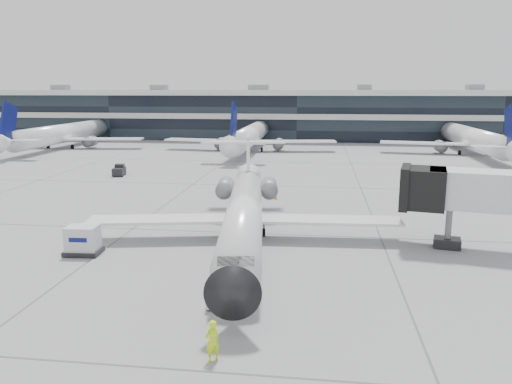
# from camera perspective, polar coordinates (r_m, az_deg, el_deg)

# --- Properties ---
(ground) EXTENTS (220.00, 220.00, 0.00)m
(ground) POSITION_cam_1_polar(r_m,az_deg,el_deg) (39.96, -0.38, -4.74)
(ground) COLOR gray
(ground) RESTS_ON ground
(terminal) EXTENTS (170.00, 22.00, 10.00)m
(terminal) POSITION_cam_1_polar(r_m,az_deg,el_deg) (120.26, 4.94, 8.61)
(terminal) COLOR black
(terminal) RESTS_ON ground
(bg_jet_left) EXTENTS (32.00, 40.00, 9.60)m
(bg_jet_left) POSITION_cam_1_polar(r_m,az_deg,el_deg) (106.25, -20.95, 4.78)
(bg_jet_left) COLOR white
(bg_jet_left) RESTS_ON ground
(bg_jet_center) EXTENTS (32.00, 40.00, 9.60)m
(bg_jet_center) POSITION_cam_1_polar(r_m,az_deg,el_deg) (94.59, -0.70, 4.80)
(bg_jet_center) COLOR white
(bg_jet_center) RESTS_ON ground
(bg_jet_right) EXTENTS (32.00, 40.00, 9.60)m
(bg_jet_right) POSITION_cam_1_polar(r_m,az_deg,el_deg) (97.43, 23.35, 4.05)
(bg_jet_right) COLOR white
(bg_jet_right) RESTS_ON ground
(regional_jet) EXTENTS (23.76, 29.67, 6.85)m
(regional_jet) POSITION_cam_1_polar(r_m,az_deg,el_deg) (37.56, -1.34, -2.12)
(regional_jet) COLOR white
(regional_jet) RESTS_ON ground
(ramp_worker) EXTENTS (0.79, 0.77, 1.83)m
(ramp_worker) POSITION_cam_1_polar(r_m,az_deg,el_deg) (21.95, -5.02, -16.55)
(ramp_worker) COLOR #D0FF1A
(ramp_worker) RESTS_ON ground
(baggage_tug) EXTENTS (1.55, 2.39, 1.45)m
(baggage_tug) POSITION_cam_1_polar(r_m,az_deg,el_deg) (27.38, -4.01, -11.20)
(baggage_tug) COLOR silver
(baggage_tug) RESTS_ON ground
(cargo_uld) EXTENTS (2.51, 1.92, 1.97)m
(cargo_uld) POSITION_cam_1_polar(r_m,az_deg,el_deg) (36.78, -19.18, -5.25)
(cargo_uld) COLOR black
(cargo_uld) RESTS_ON ground
(traffic_cone) EXTENTS (0.53, 0.53, 0.59)m
(traffic_cone) POSITION_cam_1_polar(r_m,az_deg,el_deg) (52.11, 2.27, -0.55)
(traffic_cone) COLOR orange
(traffic_cone) RESTS_ON ground
(far_tug) EXTENTS (1.73, 2.53, 1.49)m
(far_tug) POSITION_cam_1_polar(r_m,az_deg,el_deg) (68.93, -15.37, 2.37)
(far_tug) COLOR black
(far_tug) RESTS_ON ground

